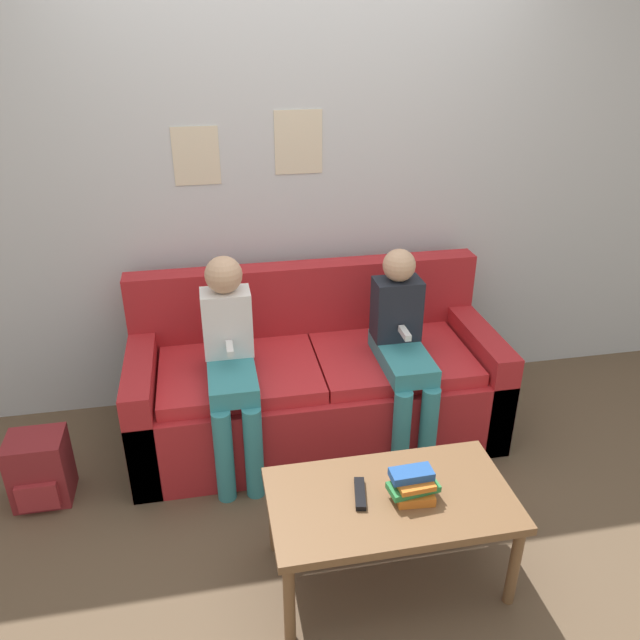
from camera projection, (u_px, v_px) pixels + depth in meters
ground_plane at (334, 490)px, 3.09m from camera, size 10.00×10.00×0.00m
wall_back at (298, 180)px, 3.39m from camera, size 8.00×0.07×2.60m
couch at (315, 384)px, 3.41m from camera, size 1.94×0.79×0.89m
coffee_table at (390, 505)px, 2.47m from camera, size 0.97×0.53×0.42m
person_left at (230, 357)px, 3.01m from camera, size 0.24×0.55×1.10m
person_right at (403, 345)px, 3.16m from camera, size 0.24×0.55×1.07m
tv_remote at (360, 494)px, 2.44m from camera, size 0.07×0.17×0.02m
book_stack at (413, 485)px, 2.42m from camera, size 0.21×0.16×0.12m
backpack at (40, 469)px, 2.97m from camera, size 0.26×0.25×0.35m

